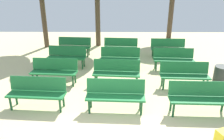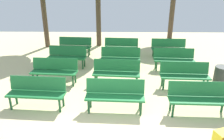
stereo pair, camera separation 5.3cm
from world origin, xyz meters
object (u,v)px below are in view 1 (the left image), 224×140
at_px(bench_r1_c0, 54,70).
at_px(trash_bin, 222,77).
at_px(bench_r1_c1, 116,71).
at_px(bench_r1_c2, 184,73).
at_px(bench_r2_c2, 174,58).
at_px(bench_r3_c2, 168,47).
at_px(bench_r0_c0, 37,91).
at_px(bench_r0_c2, 199,96).
at_px(bench_r3_c1, 121,46).
at_px(bench_r2_c1, 120,57).
at_px(bench_r2_c0, 67,55).
at_px(bench_r3_c0, 74,45).
at_px(bench_r0_c1, 115,93).

xyz_separation_m(bench_r1_c0, trash_bin, (5.71, -0.29, -0.13)).
bearing_deg(bench_r1_c1, bench_r1_c2, -0.48).
xyz_separation_m(bench_r2_c2, bench_r3_c2, (0.15, 1.61, 0.00)).
distance_m(bench_r0_c0, bench_r1_c1, 2.69).
distance_m(bench_r0_c2, bench_r3_c1, 5.32).
height_order(bench_r3_c1, bench_r3_c2, same).
distance_m(bench_r1_c0, bench_r2_c2, 4.68).
height_order(bench_r0_c0, bench_r0_c2, same).
bearing_deg(bench_r2_c2, bench_r3_c2, 88.48).
height_order(bench_r1_c0, bench_r3_c2, same).
xyz_separation_m(bench_r0_c0, bench_r3_c2, (4.70, 4.57, 0.00)).
xyz_separation_m(bench_r1_c0, bench_r3_c1, (2.40, 3.07, 0.00)).
bearing_deg(bench_r0_c2, bench_r2_c1, 123.38).
bearing_deg(bench_r2_c0, trash_bin, -13.74).
xyz_separation_m(bench_r0_c2, bench_r3_c0, (-4.21, 5.10, 0.00)).
distance_m(bench_r0_c1, bench_r3_c1, 4.83).
bearing_deg(bench_r3_c1, bench_r1_c1, -89.77).
distance_m(bench_r1_c2, bench_r3_c1, 3.94).
height_order(bench_r0_c2, bench_r3_c2, same).
bearing_deg(bench_r3_c0, bench_r3_c1, 1.37).
xyz_separation_m(bench_r1_c0, bench_r2_c1, (2.33, 1.42, 0.00)).
height_order(bench_r0_c0, bench_r2_c2, same).
xyz_separation_m(bench_r0_c2, bench_r2_c1, (-2.02, 3.31, 0.00)).
distance_m(bench_r1_c1, bench_r3_c1, 3.19).
bearing_deg(bench_r3_c1, bench_r2_c2, -35.15).
height_order(bench_r0_c1, bench_r3_c1, same).
height_order(bench_r1_c2, bench_r3_c2, same).
bearing_deg(bench_r2_c0, bench_r0_c2, -34.46).
distance_m(bench_r0_c1, bench_r0_c2, 2.24).
height_order(bench_r0_c0, bench_r1_c2, same).
relative_size(bench_r2_c1, bench_r2_c2, 1.00).
relative_size(bench_r0_c0, bench_r3_c1, 1.00).
height_order(bench_r2_c2, trash_bin, bench_r2_c2).
xyz_separation_m(bench_r2_c0, bench_r2_c1, (2.22, -0.19, 0.00)).
relative_size(bench_r0_c0, bench_r0_c1, 1.01).
relative_size(bench_r0_c0, bench_r2_c0, 1.00).
distance_m(bench_r0_c2, bench_r1_c1, 2.81).
bearing_deg(bench_r3_c0, bench_r1_c0, -87.50).
xyz_separation_m(bench_r0_c1, bench_r2_c1, (0.21, 3.17, 0.00)).
relative_size(bench_r2_c0, bench_r2_c1, 1.00).
xyz_separation_m(bench_r3_c0, trash_bin, (5.56, -3.50, -0.13)).
height_order(bench_r0_c2, bench_r2_c0, same).
height_order(bench_r1_c1, bench_r2_c2, same).
distance_m(bench_r3_c2, trash_bin, 3.42).
relative_size(bench_r0_c1, bench_r3_c1, 0.99).
bearing_deg(bench_r0_c1, bench_r1_c1, 91.06).
xyz_separation_m(bench_r3_c2, trash_bin, (1.07, -3.24, -0.13)).
relative_size(bench_r2_c0, trash_bin, 2.19).
bearing_deg(bench_r3_c1, bench_r2_c1, -87.88).
bearing_deg(bench_r2_c0, bench_r1_c0, -88.87).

